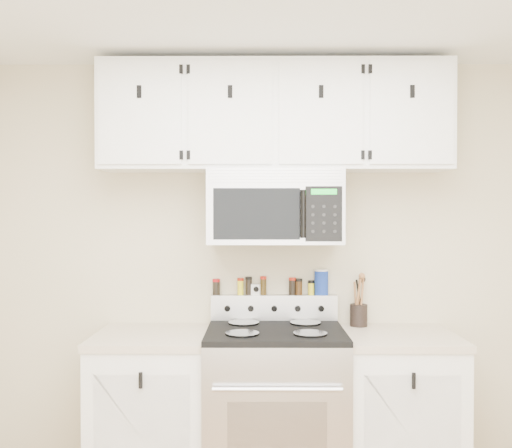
{
  "coord_description": "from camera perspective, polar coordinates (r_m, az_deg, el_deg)",
  "views": [
    {
      "loc": [
        -0.09,
        -1.73,
        1.59
      ],
      "look_at": [
        -0.11,
        1.45,
        1.53
      ],
      "focal_mm": 40.0,
      "sensor_mm": 36.0,
      "label": 1
    }
  ],
  "objects": [
    {
      "name": "spice_jar_2",
      "position": [
        3.47,
        -0.73,
        -6.19
      ],
      "size": [
        0.04,
        0.04,
        0.11
      ],
      "color": "black",
      "rests_on": "range"
    },
    {
      "name": "utensil_crock",
      "position": [
        3.49,
        10.22,
        -8.79
      ],
      "size": [
        0.1,
        0.1,
        0.3
      ],
      "color": "black",
      "rests_on": "base_cabinet_right"
    },
    {
      "name": "base_cabinet_left",
      "position": [
        3.43,
        -10.31,
        -18.23
      ],
      "size": [
        0.64,
        0.62,
        0.92
      ],
      "color": "white",
      "rests_on": "floor"
    },
    {
      "name": "spice_jar_3",
      "position": [
        3.47,
        0.74,
        -6.17
      ],
      "size": [
        0.04,
        0.04,
        0.11
      ],
      "color": "#3E2D0E",
      "rests_on": "range"
    },
    {
      "name": "spice_jar_0",
      "position": [
        3.48,
        -4.0,
        -6.28
      ],
      "size": [
        0.05,
        0.05,
        0.1
      ],
      "color": "black",
      "rests_on": "range"
    },
    {
      "name": "range",
      "position": [
        3.35,
        1.94,
        -18.23
      ],
      "size": [
        0.76,
        0.65,
        1.1
      ],
      "color": "#B7B7BA",
      "rests_on": "floor"
    },
    {
      "name": "spice_jar_1",
      "position": [
        3.47,
        -1.56,
        -6.24
      ],
      "size": [
        0.04,
        0.04,
        0.1
      ],
      "color": "yellow",
      "rests_on": "range"
    },
    {
      "name": "kitchen_timer",
      "position": [
        3.47,
        0.03,
        -6.56
      ],
      "size": [
        0.07,
        0.06,
        0.06
      ],
      "primitive_type": "cube",
      "rotation": [
        0.0,
        0.0,
        -0.32
      ],
      "color": "white",
      "rests_on": "range"
    },
    {
      "name": "salt_canister",
      "position": [
        3.49,
        6.55,
        -5.78
      ],
      "size": [
        0.08,
        0.08,
        0.16
      ],
      "color": "#163399",
      "rests_on": "range"
    },
    {
      "name": "microwave",
      "position": [
        3.29,
        1.9,
        1.71
      ],
      "size": [
        0.76,
        0.44,
        0.42
      ],
      "color": "#9E9EA3",
      "rests_on": "back_wall"
    },
    {
      "name": "base_cabinet_right",
      "position": [
        3.46,
        14.02,
        -18.03
      ],
      "size": [
        0.64,
        0.62,
        0.92
      ],
      "color": "white",
      "rests_on": "floor"
    },
    {
      "name": "back_wall",
      "position": [
        3.49,
        1.8,
        -4.57
      ],
      "size": [
        3.5,
        0.01,
        2.5
      ],
      "primitive_type": "cube",
      "color": "#BEB58F",
      "rests_on": "floor"
    },
    {
      "name": "spice_jar_5",
      "position": [
        3.48,
        4.3,
        -6.26
      ],
      "size": [
        0.04,
        0.04,
        0.1
      ],
      "color": "#3B230E",
      "rests_on": "range"
    },
    {
      "name": "spice_jar_6",
      "position": [
        3.48,
        5.54,
        -6.34
      ],
      "size": [
        0.04,
        0.04,
        0.09
      ],
      "color": "yellow",
      "rests_on": "range"
    },
    {
      "name": "spice_jar_4",
      "position": [
        3.47,
        3.66,
        -6.21
      ],
      "size": [
        0.04,
        0.04,
        0.1
      ],
      "color": "black",
      "rests_on": "range"
    },
    {
      "name": "upper_cabinets",
      "position": [
        3.36,
        1.88,
        10.62
      ],
      "size": [
        2.0,
        0.35,
        0.62
      ],
      "color": "white",
      "rests_on": "back_wall"
    }
  ]
}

